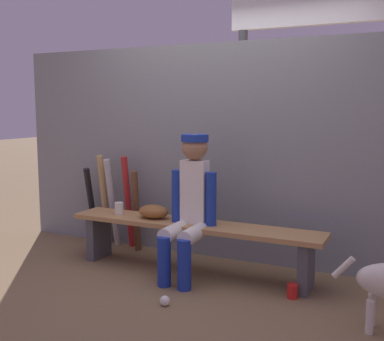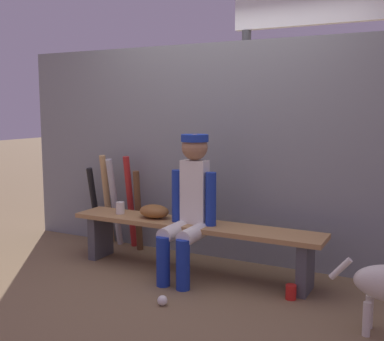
{
  "view_description": "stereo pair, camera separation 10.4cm",
  "coord_description": "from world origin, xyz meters",
  "px_view_note": "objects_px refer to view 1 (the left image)",
  "views": [
    {
      "loc": [
        1.73,
        -3.59,
        1.42
      ],
      "look_at": [
        0.0,
        0.0,
        0.89
      ],
      "focal_mm": 44.62,
      "sensor_mm": 36.0,
      "label": 1
    },
    {
      "loc": [
        1.82,
        -3.55,
        1.42
      ],
      "look_at": [
        0.0,
        0.0,
        0.89
      ],
      "focal_mm": 44.62,
      "sensor_mm": 36.0,
      "label": 2
    }
  ],
  "objects_px": {
    "baseball_glove": "(154,212)",
    "player_seated": "(189,202)",
    "bat_aluminum_silver": "(112,203)",
    "baseball": "(165,301)",
    "bat_aluminum_red": "(128,202)",
    "dugout_bench": "(192,234)",
    "bat_aluminum_black": "(92,205)",
    "bat_wood_dark": "(136,211)",
    "cup_on_ground": "(292,291)",
    "scoreboard": "(333,12)",
    "cup_on_bench": "(119,208)",
    "bat_wood_tan": "(105,200)"
  },
  "relations": [
    {
      "from": "baseball_glove",
      "to": "bat_aluminum_silver",
      "type": "distance_m",
      "value": 0.77
    },
    {
      "from": "bat_aluminum_black",
      "to": "cup_on_bench",
      "type": "relative_size",
      "value": 7.3
    },
    {
      "from": "player_seated",
      "to": "cup_on_ground",
      "type": "height_order",
      "value": "player_seated"
    },
    {
      "from": "dugout_bench",
      "to": "cup_on_ground",
      "type": "xyz_separation_m",
      "value": [
        0.92,
        -0.18,
        -0.29
      ]
    },
    {
      "from": "player_seated",
      "to": "scoreboard",
      "type": "distance_m",
      "value": 2.47
    },
    {
      "from": "bat_aluminum_red",
      "to": "bat_aluminum_silver",
      "type": "xyz_separation_m",
      "value": [
        -0.16,
        -0.04,
        -0.01
      ]
    },
    {
      "from": "dugout_bench",
      "to": "bat_aluminum_silver",
      "type": "relative_size",
      "value": 2.46
    },
    {
      "from": "baseball_glove",
      "to": "bat_aluminum_black",
      "type": "xyz_separation_m",
      "value": [
        -0.99,
        0.4,
        -0.1
      ]
    },
    {
      "from": "bat_wood_dark",
      "to": "bat_aluminum_silver",
      "type": "bearing_deg",
      "value": 176.54
    },
    {
      "from": "bat_aluminum_black",
      "to": "cup_on_bench",
      "type": "bearing_deg",
      "value": -32.3
    },
    {
      "from": "scoreboard",
      "to": "baseball",
      "type": "bearing_deg",
      "value": -108.63
    },
    {
      "from": "bat_wood_dark",
      "to": "cup_on_bench",
      "type": "height_order",
      "value": "bat_wood_dark"
    },
    {
      "from": "baseball_glove",
      "to": "cup_on_bench",
      "type": "xyz_separation_m",
      "value": [
        -0.37,
        0.0,
        -0.01
      ]
    },
    {
      "from": "cup_on_bench",
      "to": "baseball",
      "type": "bearing_deg",
      "value": -39.49
    },
    {
      "from": "dugout_bench",
      "to": "bat_aluminum_red",
      "type": "xyz_separation_m",
      "value": [
        -0.9,
        0.39,
        0.13
      ]
    },
    {
      "from": "dugout_bench",
      "to": "scoreboard",
      "type": "bearing_deg",
      "value": 59.54
    },
    {
      "from": "player_seated",
      "to": "bat_aluminum_red",
      "type": "xyz_separation_m",
      "value": [
        -0.93,
        0.49,
        -0.18
      ]
    },
    {
      "from": "bat_aluminum_black",
      "to": "baseball",
      "type": "height_order",
      "value": "bat_aluminum_black"
    },
    {
      "from": "bat_wood_tan",
      "to": "player_seated",
      "type": "bearing_deg",
      "value": -21.76
    },
    {
      "from": "bat_wood_dark",
      "to": "cup_on_ground",
      "type": "distance_m",
      "value": 1.8
    },
    {
      "from": "cup_on_bench",
      "to": "cup_on_ground",
      "type": "bearing_deg",
      "value": -6.33
    },
    {
      "from": "bat_aluminum_silver",
      "to": "scoreboard",
      "type": "relative_size",
      "value": 0.27
    },
    {
      "from": "player_seated",
      "to": "baseball",
      "type": "distance_m",
      "value": 0.87
    },
    {
      "from": "dugout_bench",
      "to": "player_seated",
      "type": "relative_size",
      "value": 1.88
    },
    {
      "from": "dugout_bench",
      "to": "bat_wood_dark",
      "type": "xyz_separation_m",
      "value": [
        -0.77,
        0.33,
        0.06
      ]
    },
    {
      "from": "baseball_glove",
      "to": "bat_wood_dark",
      "type": "relative_size",
      "value": 0.35
    },
    {
      "from": "cup_on_bench",
      "to": "bat_wood_dark",
      "type": "bearing_deg",
      "value": 93.66
    },
    {
      "from": "player_seated",
      "to": "bat_aluminum_black",
      "type": "relative_size",
      "value": 1.5
    },
    {
      "from": "bat_aluminum_silver",
      "to": "baseball",
      "type": "height_order",
      "value": "bat_aluminum_silver"
    },
    {
      "from": "cup_on_bench",
      "to": "scoreboard",
      "type": "distance_m",
      "value": 2.87
    },
    {
      "from": "bat_wood_dark",
      "to": "bat_aluminum_silver",
      "type": "xyz_separation_m",
      "value": [
        -0.3,
        0.02,
        0.05
      ]
    },
    {
      "from": "cup_on_ground",
      "to": "scoreboard",
      "type": "distance_m",
      "value": 2.84
    },
    {
      "from": "baseball",
      "to": "cup_on_ground",
      "type": "relative_size",
      "value": 0.67
    },
    {
      "from": "bat_aluminum_black",
      "to": "dugout_bench",
      "type": "bearing_deg",
      "value": -16.19
    },
    {
      "from": "baseball",
      "to": "scoreboard",
      "type": "height_order",
      "value": "scoreboard"
    },
    {
      "from": "bat_aluminum_red",
      "to": "bat_aluminum_black",
      "type": "relative_size",
      "value": 1.17
    },
    {
      "from": "baseball",
      "to": "cup_on_bench",
      "type": "height_order",
      "value": "cup_on_bench"
    },
    {
      "from": "bat_aluminum_red",
      "to": "bat_aluminum_black",
      "type": "xyz_separation_m",
      "value": [
        -0.47,
        0.01,
        -0.07
      ]
    },
    {
      "from": "cup_on_ground",
      "to": "scoreboard",
      "type": "xyz_separation_m",
      "value": [
        -0.06,
        1.65,
        2.31
      ]
    },
    {
      "from": "bat_aluminum_silver",
      "to": "scoreboard",
      "type": "height_order",
      "value": "scoreboard"
    },
    {
      "from": "player_seated",
      "to": "baseball",
      "type": "relative_size",
      "value": 16.24
    },
    {
      "from": "dugout_bench",
      "to": "bat_aluminum_silver",
      "type": "xyz_separation_m",
      "value": [
        -1.06,
        0.34,
        0.11
      ]
    },
    {
      "from": "baseball_glove",
      "to": "player_seated",
      "type": "bearing_deg",
      "value": -14.74
    },
    {
      "from": "player_seated",
      "to": "dugout_bench",
      "type": "bearing_deg",
      "value": 103.48
    },
    {
      "from": "bat_aluminum_black",
      "to": "player_seated",
      "type": "bearing_deg",
      "value": -19.87
    },
    {
      "from": "baseball_glove",
      "to": "bat_wood_dark",
      "type": "xyz_separation_m",
      "value": [
        -0.39,
        0.33,
        -0.1
      ]
    },
    {
      "from": "bat_wood_dark",
      "to": "bat_wood_tan",
      "type": "relative_size",
      "value": 0.85
    },
    {
      "from": "cup_on_ground",
      "to": "cup_on_bench",
      "type": "xyz_separation_m",
      "value": [
        -1.67,
        0.19,
        0.44
      ]
    },
    {
      "from": "bat_wood_dark",
      "to": "scoreboard",
      "type": "bearing_deg",
      "value": 34.96
    },
    {
      "from": "bat_aluminum_red",
      "to": "bat_aluminum_black",
      "type": "height_order",
      "value": "bat_aluminum_red"
    }
  ]
}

